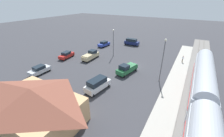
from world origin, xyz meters
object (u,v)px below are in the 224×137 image
object	(u,v)px
light_pole_lot_center	(113,40)
pickup_tan	(91,55)
sedan_red	(66,55)
sedan_silver	(40,70)
sedan_blue	(104,44)
pedestrian_on_platform	(183,59)
station_building	(34,105)
suv_white	(98,84)
suv_navy	(132,42)
light_pole_near_platform	(163,56)
pickup_green	(127,69)

from	to	relation	value
light_pole_lot_center	pickup_tan	bearing A→B (deg)	50.12
sedan_red	sedan_silver	distance (m)	9.48
sedan_red	sedan_blue	world-z (taller)	same
pedestrian_on_platform	light_pole_lot_center	distance (m)	18.04
station_building	pickup_tan	size ratio (longest dim) A/B	2.22
suv_white	suv_navy	xyz separation A→B (m)	(5.50, -27.99, 0.00)
station_building	light_pole_near_platform	xyz separation A→B (m)	(-11.20, -18.15, 2.57)
sedan_red	light_pole_lot_center	size ratio (longest dim) A/B	0.64
station_building	light_pole_lot_center	size ratio (longest dim) A/B	1.65
station_building	light_pole_lot_center	xyz separation A→B (m)	(3.27, -25.64, 2.00)
pickup_green	light_pole_near_platform	size ratio (longest dim) A/B	0.68
pedestrian_on_platform	sedan_blue	distance (m)	24.46
pedestrian_on_platform	sedan_silver	size ratio (longest dim) A/B	0.38
pickup_green	light_pole_lot_center	distance (m)	11.17
sedan_blue	suv_navy	size ratio (longest dim) A/B	0.95
station_building	sedan_blue	xyz separation A→B (m)	(10.36, -31.85, -1.77)
light_pole_lot_center	sedan_silver	bearing A→B (deg)	63.62
light_pole_near_platform	light_pole_lot_center	xyz separation A→B (m)	(14.47, -7.49, -0.57)
pickup_green	light_pole_lot_center	xyz separation A→B (m)	(7.52, -7.43, 3.61)
station_building	sedan_blue	world-z (taller)	station_building
light_pole_near_platform	suv_white	bearing A→B (deg)	43.89
suv_navy	station_building	bearing A→B (deg)	94.45
pickup_green	sedan_silver	bearing A→B (deg)	30.85
station_building	pickup_green	world-z (taller)	station_building
station_building	sedan_silver	bearing A→B (deg)	-36.69
station_building	pickup_tan	world-z (taller)	station_building
pedestrian_on_platform	sedan_blue	bearing A→B (deg)	-5.07
pedestrian_on_platform	pickup_tan	size ratio (longest dim) A/B	0.31
sedan_red	station_building	bearing A→B (deg)	126.58
light_pole_near_platform	pickup_green	bearing A→B (deg)	-0.47
pickup_tan	light_pole_lot_center	distance (m)	7.31
sedan_silver	suv_white	world-z (taller)	suv_white
sedan_blue	sedan_silver	bearing A→B (deg)	86.77
light_pole_lot_center	station_building	bearing A→B (deg)	97.26
sedan_silver	light_pole_lot_center	xyz separation A→B (m)	(-8.40, -16.94, 3.76)
light_pole_near_platform	pickup_tan	bearing A→B (deg)	-8.01
station_building	pedestrian_on_platform	xyz separation A→B (m)	(-13.99, -29.69, -1.36)
sedan_silver	suv_navy	bearing A→B (deg)	-106.68
sedan_red	suv_navy	world-z (taller)	suv_navy
pedestrian_on_platform	pickup_green	size ratio (longest dim) A/B	0.30
pickup_green	pickup_tan	xyz separation A→B (m)	(11.60, -2.55, 0.00)
sedan_red	suv_navy	xyz separation A→B (m)	(-10.43, -19.80, 0.27)
station_building	suv_navy	bearing A→B (deg)	-85.55
station_building	light_pole_near_platform	world-z (taller)	light_pole_near_platform
pedestrian_on_platform	sedan_silver	distance (m)	33.16
sedan_red	light_pole_lot_center	distance (m)	13.21
sedan_blue	light_pole_near_platform	xyz separation A→B (m)	(-21.56, 13.70, 4.33)
sedan_silver	pickup_green	bearing A→B (deg)	-149.15
sedan_blue	suv_white	world-z (taller)	suv_white
pickup_green	light_pole_near_platform	bearing A→B (deg)	179.53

